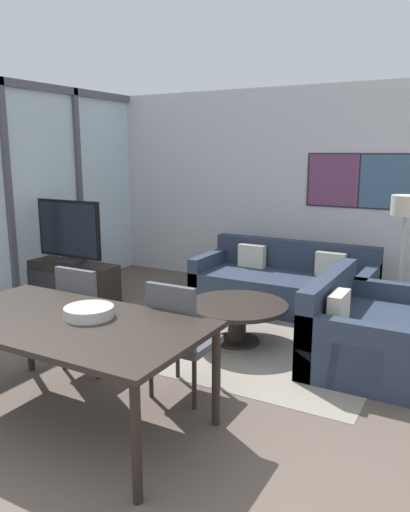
# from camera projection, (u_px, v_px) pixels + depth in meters

# --- Properties ---
(ground_plane) EXTENTS (24.00, 24.00, 0.00)m
(ground_plane) POSITION_uv_depth(u_px,v_px,m) (16.00, 483.00, 2.97)
(ground_plane) COLOR brown
(wall_back) EXTENTS (6.85, 0.09, 2.80)m
(wall_back) POSITION_uv_depth(u_px,v_px,m) (300.00, 190.00, 6.96)
(wall_back) COLOR silver
(wall_back) RESTS_ON ground_plane
(window_wall_left) EXTENTS (0.07, 5.02, 2.80)m
(window_wall_left) POSITION_uv_depth(u_px,v_px,m) (6.00, 184.00, 6.18)
(window_wall_left) COLOR silver
(window_wall_left) RESTS_ON ground_plane
(area_rug) EXTENTS (2.86, 2.07, 0.01)m
(area_rug) POSITION_uv_depth(u_px,v_px,m) (237.00, 342.00, 5.15)
(area_rug) COLOR gray
(area_rug) RESTS_ON ground_plane
(tv_console) EXTENTS (1.32, 0.41, 0.52)m
(tv_console) POSITION_uv_depth(u_px,v_px,m) (72.00, 282.00, 6.52)
(tv_console) COLOR black
(tv_console) RESTS_ON ground_plane
(television) EXTENTS (1.01, 0.20, 0.81)m
(television) POSITION_uv_depth(u_px,v_px,m) (69.00, 232.00, 6.39)
(television) COLOR #2D2D33
(television) RESTS_ON tv_console
(sofa_main) EXTENTS (2.19, 0.98, 0.79)m
(sofa_main) POSITION_uv_depth(u_px,v_px,m) (285.00, 286.00, 6.31)
(sofa_main) COLOR #2D384C
(sofa_main) RESTS_ON ground_plane
(sofa_side) EXTENTS (0.98, 1.56, 0.79)m
(sofa_side) POSITION_uv_depth(u_px,v_px,m) (362.00, 332.00, 4.69)
(sofa_side) COLOR #2D384C
(sofa_side) RESTS_ON ground_plane
(coffee_table) EXTENTS (1.04, 1.04, 0.42)m
(coffee_table) POSITION_uv_depth(u_px,v_px,m) (237.00, 313.00, 5.09)
(coffee_table) COLOR black
(coffee_table) RESTS_ON ground_plane
(dining_table) EXTENTS (2.00, 1.06, 0.78)m
(dining_table) POSITION_uv_depth(u_px,v_px,m) (67.00, 329.00, 3.51)
(dining_table) COLOR black
(dining_table) RESTS_ON ground_plane
(dining_chair_left) EXTENTS (0.46, 0.46, 0.96)m
(dining_chair_left) POSITION_uv_depth(u_px,v_px,m) (87.00, 313.00, 4.41)
(dining_chair_left) COLOR #4C4C51
(dining_chair_left) RESTS_ON ground_plane
(dining_chair_centre) EXTENTS (0.46, 0.46, 0.96)m
(dining_chair_centre) POSITION_uv_depth(u_px,v_px,m) (179.00, 334.00, 3.91)
(dining_chair_centre) COLOR #4C4C51
(dining_chair_centre) RESTS_ON ground_plane
(fruit_bowl) EXTENTS (0.35, 0.35, 0.08)m
(fruit_bowl) POSITION_uv_depth(u_px,v_px,m) (89.00, 311.00, 3.55)
(fruit_bowl) COLOR #B7B2A8
(fruit_bowl) RESTS_ON dining_table
(floor_lamp) EXTENTS (0.33, 0.33, 1.46)m
(floor_lamp) POSITION_uv_depth(u_px,v_px,m) (405.00, 217.00, 5.46)
(floor_lamp) COLOR #2D2D33
(floor_lamp) RESTS_ON ground_plane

